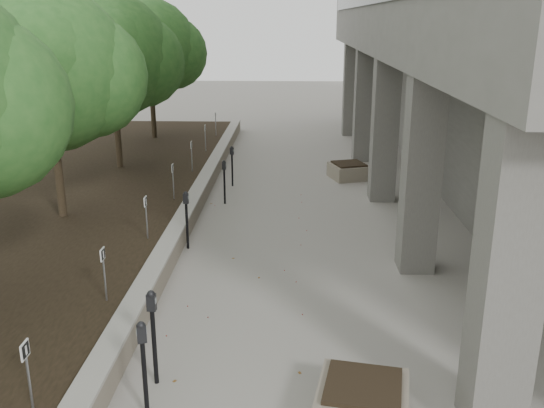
# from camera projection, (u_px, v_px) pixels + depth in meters

# --- Properties ---
(retaining_wall) EXTENTS (0.39, 26.00, 0.50)m
(retaining_wall) POSITION_uv_depth(u_px,v_px,m) (191.00, 210.00, 15.42)
(retaining_wall) COLOR gray
(retaining_wall) RESTS_ON ground
(planting_bed) EXTENTS (7.00, 26.00, 0.40)m
(planting_bed) POSITION_uv_depth(u_px,v_px,m) (52.00, 210.00, 15.56)
(planting_bed) COLOR black
(planting_bed) RESTS_ON ground
(crabapple_tree_3) EXTENTS (4.60, 4.00, 5.44)m
(crabapple_tree_3) POSITION_uv_depth(u_px,v_px,m) (51.00, 104.00, 13.70)
(crabapple_tree_3) COLOR #285D23
(crabapple_tree_3) RESTS_ON planting_bed
(crabapple_tree_4) EXTENTS (4.60, 4.00, 5.44)m
(crabapple_tree_4) POSITION_uv_depth(u_px,v_px,m) (114.00, 82.00, 18.47)
(crabapple_tree_4) COLOR #285D23
(crabapple_tree_4) RESTS_ON planting_bed
(crabapple_tree_5) EXTENTS (4.60, 4.00, 5.44)m
(crabapple_tree_5) POSITION_uv_depth(u_px,v_px,m) (150.00, 69.00, 23.24)
(crabapple_tree_5) COLOR #285D23
(crabapple_tree_5) RESTS_ON planting_bed
(parking_sign_2) EXTENTS (0.04, 0.22, 0.96)m
(parking_sign_2) POSITION_uv_depth(u_px,v_px,m) (29.00, 377.00, 7.14)
(parking_sign_2) COLOR black
(parking_sign_2) RESTS_ON planting_bed
(parking_sign_3) EXTENTS (0.04, 0.22, 0.96)m
(parking_sign_3) POSITION_uv_depth(u_px,v_px,m) (104.00, 275.00, 10.00)
(parking_sign_3) COLOR black
(parking_sign_3) RESTS_ON planting_bed
(parking_sign_4) EXTENTS (0.04, 0.22, 0.96)m
(parking_sign_4) POSITION_uv_depth(u_px,v_px,m) (146.00, 218.00, 12.86)
(parking_sign_4) COLOR black
(parking_sign_4) RESTS_ON planting_bed
(parking_sign_5) EXTENTS (0.04, 0.22, 0.96)m
(parking_sign_5) POSITION_uv_depth(u_px,v_px,m) (173.00, 181.00, 15.72)
(parking_sign_5) COLOR black
(parking_sign_5) RESTS_ON planting_bed
(parking_sign_6) EXTENTS (0.04, 0.22, 0.96)m
(parking_sign_6) POSITION_uv_depth(u_px,v_px,m) (192.00, 156.00, 18.59)
(parking_sign_6) COLOR black
(parking_sign_6) RESTS_ON planting_bed
(parking_sign_7) EXTENTS (0.04, 0.22, 0.96)m
(parking_sign_7) POSITION_uv_depth(u_px,v_px,m) (205.00, 138.00, 21.45)
(parking_sign_7) COLOR black
(parking_sign_7) RESTS_ON planting_bed
(parking_sign_8) EXTENTS (0.04, 0.22, 0.96)m
(parking_sign_8) POSITION_uv_depth(u_px,v_px,m) (216.00, 124.00, 24.31)
(parking_sign_8) COLOR black
(parking_sign_8) RESTS_ON planting_bed
(parking_meter_1) EXTENTS (0.16, 0.14, 1.40)m
(parking_meter_1) POSITION_uv_depth(u_px,v_px,m) (144.00, 370.00, 7.60)
(parking_meter_1) COLOR black
(parking_meter_1) RESTS_ON ground
(parking_meter_2) EXTENTS (0.15, 0.11, 1.46)m
(parking_meter_2) POSITION_uv_depth(u_px,v_px,m) (154.00, 338.00, 8.31)
(parking_meter_2) COLOR black
(parking_meter_2) RESTS_ON ground
(parking_meter_3) EXTENTS (0.14, 0.11, 1.36)m
(parking_meter_3) POSITION_uv_depth(u_px,v_px,m) (187.00, 220.00, 13.31)
(parking_meter_3) COLOR black
(parking_meter_3) RESTS_ON ground
(parking_meter_4) EXTENTS (0.15, 0.13, 1.27)m
(parking_meter_4) POSITION_uv_depth(u_px,v_px,m) (232.00, 166.00, 18.36)
(parking_meter_4) COLOR black
(parking_meter_4) RESTS_ON ground
(parking_meter_5) EXTENTS (0.13, 0.10, 1.26)m
(parking_meter_5) POSITION_uv_depth(u_px,v_px,m) (224.00, 182.00, 16.60)
(parking_meter_5) COLOR black
(parking_meter_5) RESTS_ON ground
(planter_front) EXTENTS (1.35, 1.35, 0.54)m
(planter_front) POSITION_uv_depth(u_px,v_px,m) (362.00, 402.00, 7.67)
(planter_front) COLOR gray
(planter_front) RESTS_ON ground
(planter_back) EXTENTS (1.40, 1.40, 0.52)m
(planter_back) POSITION_uv_depth(u_px,v_px,m) (349.00, 171.00, 19.38)
(planter_back) COLOR gray
(planter_back) RESTS_ON ground
(berry_scatter) EXTENTS (3.30, 14.10, 0.02)m
(berry_scatter) POSITION_uv_depth(u_px,v_px,m) (245.00, 285.00, 11.62)
(berry_scatter) COLOR maroon
(berry_scatter) RESTS_ON ground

